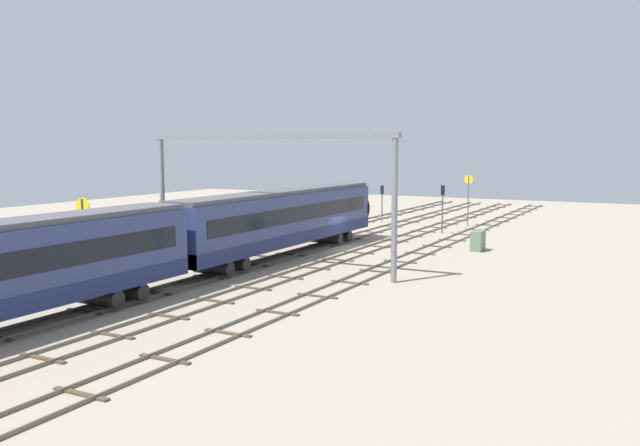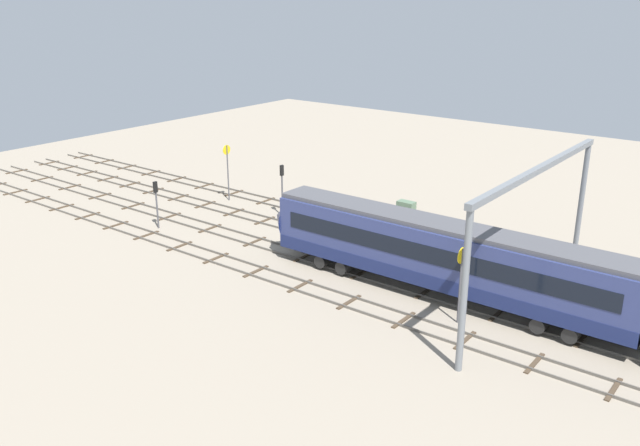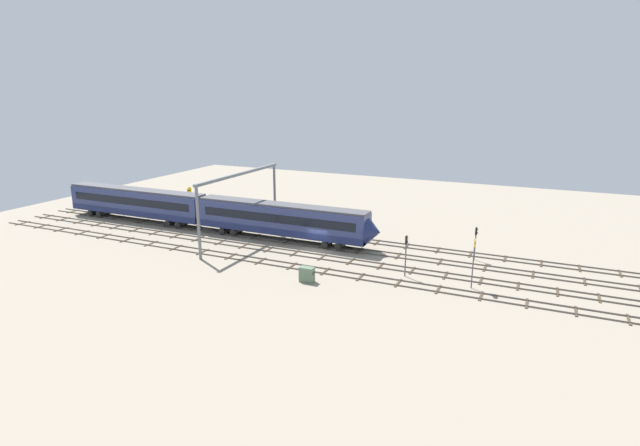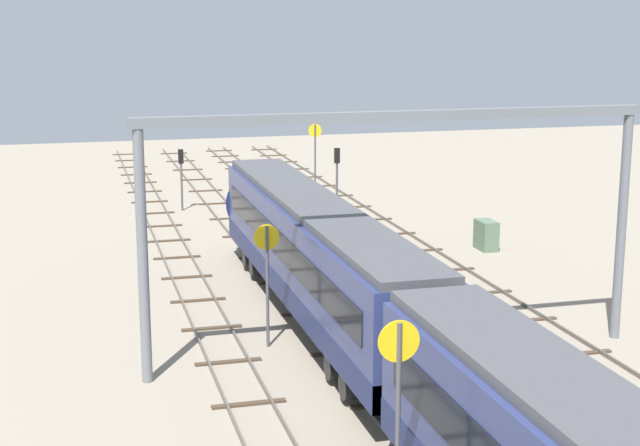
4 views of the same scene
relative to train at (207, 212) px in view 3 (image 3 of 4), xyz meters
name	(u,v)px [view 3 (image 3 of 4)]	position (x,y,z in m)	size (l,w,h in m)	color
ground_plane	(316,251)	(17.78, -2.11, -2.66)	(110.60, 110.60, 0.00)	gray
track_near_foreground	(292,266)	(17.78, -8.44, -2.59)	(94.60, 2.40, 0.16)	#59544C
track_second_near	(308,255)	(17.78, -4.22, -2.59)	(94.60, 2.40, 0.16)	#59544C
track_with_train	(322,245)	(17.78, 0.00, -2.59)	(94.60, 2.40, 0.16)	#59544C
track_second_far	(335,237)	(17.78, 4.22, -2.59)	(94.60, 2.40, 0.16)	#59544C
train	(207,212)	(0.00, 0.00, 0.00)	(50.40, 3.24, 4.80)	navy
overhead_gantry	(240,190)	(6.86, -1.76, 4.05)	(0.40, 18.44, 8.96)	slate
speed_sign_near_foreground	(190,199)	(-4.88, 2.38, 0.92)	(0.14, 0.99, 5.43)	#4C4C51
speed_sign_mid_trackside	(474,257)	(37.17, -6.64, 0.69)	(0.14, 0.89, 5.20)	#4C4C51
speed_sign_far_trackside	(273,212)	(9.28, 2.48, 0.44)	(0.14, 0.96, 4.69)	#4C4C51
signal_light_trackside_approach	(476,238)	(36.18, 2.43, -0.05)	(0.31, 0.32, 3.94)	#4C4C51
signal_light_trackside_departure	(406,250)	(30.22, -6.17, 0.29)	(0.31, 0.32, 4.50)	#4C4C51
relay_cabinet	(307,274)	(21.35, -11.91, -1.87)	(1.52, 0.84, 1.58)	#597259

